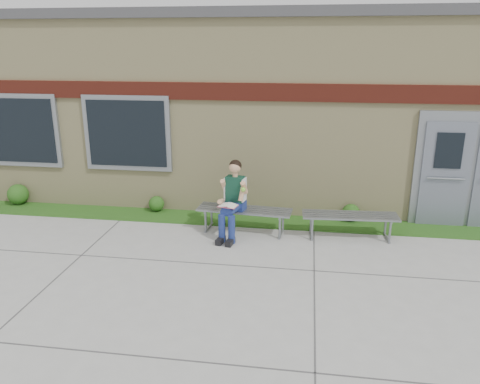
# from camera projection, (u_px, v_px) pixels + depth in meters

# --- Properties ---
(ground) EXTENTS (80.00, 80.00, 0.00)m
(ground) POSITION_uv_depth(u_px,v_px,m) (249.00, 281.00, 7.22)
(ground) COLOR #9E9E99
(ground) RESTS_ON ground
(grass_strip) EXTENTS (16.00, 0.80, 0.02)m
(grass_strip) POSITION_uv_depth(u_px,v_px,m) (265.00, 221.00, 9.67)
(grass_strip) COLOR #114313
(grass_strip) RESTS_ON ground
(school_building) EXTENTS (16.20, 6.22, 4.20)m
(school_building) POSITION_uv_depth(u_px,v_px,m) (279.00, 101.00, 12.24)
(school_building) COLOR beige
(school_building) RESTS_ON ground
(bench_left) EXTENTS (1.85, 0.65, 0.47)m
(bench_left) POSITION_uv_depth(u_px,v_px,m) (244.00, 214.00, 9.05)
(bench_left) COLOR gray
(bench_left) RESTS_ON ground
(bench_right) EXTENTS (1.79, 0.59, 0.46)m
(bench_right) POSITION_uv_depth(u_px,v_px,m) (350.00, 220.00, 8.77)
(bench_right) COLOR gray
(bench_right) RESTS_ON ground
(girl) EXTENTS (0.54, 0.93, 1.45)m
(girl) POSITION_uv_depth(u_px,v_px,m) (233.00, 198.00, 8.75)
(girl) COLOR navy
(girl) RESTS_ON ground
(shrub_west) EXTENTS (0.46, 0.46, 0.46)m
(shrub_west) POSITION_uv_depth(u_px,v_px,m) (18.00, 194.00, 10.63)
(shrub_west) COLOR #114313
(shrub_west) RESTS_ON grass_strip
(shrub_mid) EXTENTS (0.33, 0.33, 0.33)m
(shrub_mid) POSITION_uv_depth(u_px,v_px,m) (156.00, 204.00, 10.19)
(shrub_mid) COLOR #114313
(shrub_mid) RESTS_ON grass_strip
(shrub_east) EXTENTS (0.36, 0.36, 0.36)m
(shrub_east) POSITION_uv_depth(u_px,v_px,m) (351.00, 213.00, 9.61)
(shrub_east) COLOR #114313
(shrub_east) RESTS_ON grass_strip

